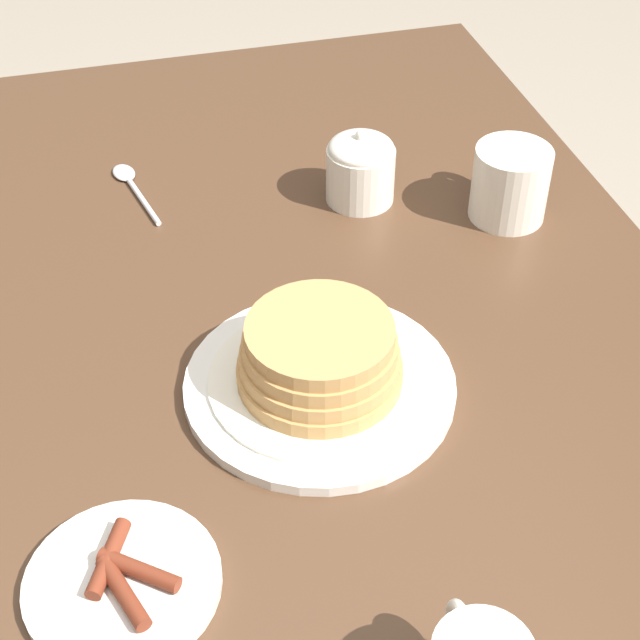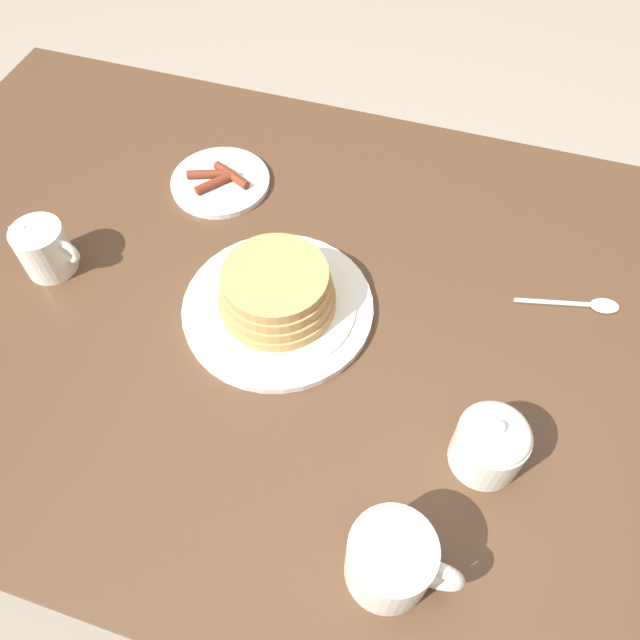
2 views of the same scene
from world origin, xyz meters
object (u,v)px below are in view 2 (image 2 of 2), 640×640
at_px(pancake_plate, 277,297).
at_px(creamer_pitcher, 43,248).
at_px(side_plate_bacon, 220,181).
at_px(spoon, 586,305).
at_px(sugar_bowl, 491,443).
at_px(coffee_mug, 393,561).

relative_size(pancake_plate, creamer_pitcher, 2.45).
relative_size(side_plate_bacon, spoon, 1.10).
xyz_separation_m(sugar_bowl, spoon, (0.10, 0.27, -0.04)).
bearing_deg(pancake_plate, coffee_mug, -51.60).
xyz_separation_m(coffee_mug, sugar_bowl, (0.08, 0.16, -0.00)).
distance_m(side_plate_bacon, creamer_pitcher, 0.29).
xyz_separation_m(coffee_mug, spoon, (0.18, 0.43, -0.04)).
relative_size(coffee_mug, creamer_pitcher, 1.13).
height_order(coffee_mug, sugar_bowl, sugar_bowl).
xyz_separation_m(side_plate_bacon, coffee_mug, (0.41, -0.51, 0.04)).
bearing_deg(pancake_plate, side_plate_bacon, 129.77).
distance_m(side_plate_bacon, coffee_mug, 0.65).
height_order(side_plate_bacon, coffee_mug, coffee_mug).
bearing_deg(side_plate_bacon, pancake_plate, -50.23).
bearing_deg(creamer_pitcher, pancake_plate, 4.16).
bearing_deg(sugar_bowl, side_plate_bacon, 144.63).
height_order(creamer_pitcher, spoon, creamer_pitcher).
height_order(pancake_plate, spoon, pancake_plate).
relative_size(pancake_plate, sugar_bowl, 2.78).
distance_m(creamer_pitcher, sugar_bowl, 0.66).
bearing_deg(pancake_plate, creamer_pitcher, -175.84).
height_order(side_plate_bacon, creamer_pitcher, creamer_pitcher).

